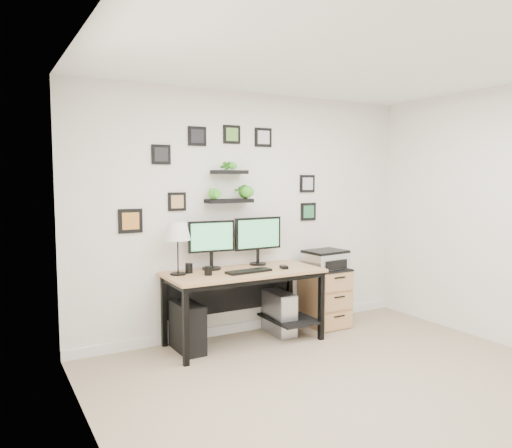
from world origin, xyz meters
TOP-DOWN VIEW (x-y plane):
  - room at (0.00, 1.98)m, footprint 4.00×4.00m
  - desk at (-0.24, 1.67)m, footprint 1.60×0.70m
  - monitor_left at (-0.53, 1.86)m, footprint 0.49×0.21m
  - monitor_right at (0.02, 1.86)m, footprint 0.56×0.18m
  - keyboard at (-0.27, 1.53)m, footprint 0.48×0.19m
  - mouse at (0.15, 1.54)m, footprint 0.10×0.12m
  - table_lamp at (-0.93, 1.77)m, footprint 0.25×0.25m
  - mug at (-0.68, 1.60)m, footprint 0.08×0.08m
  - pen_cup at (-0.80, 1.79)m, footprint 0.08×0.08m
  - pc_tower_black at (-0.87, 1.69)m, footprint 0.22×0.48m
  - pc_tower_grey at (0.20, 1.71)m, footprint 0.23×0.47m
  - file_cabinet at (0.82, 1.72)m, footprint 0.43×0.53m
  - printer at (0.81, 1.70)m, footprint 0.48×0.40m
  - wall_decor at (-0.29, 1.93)m, footprint 2.31×0.18m

SIDE VIEW (x-z plane):
  - room at x=0.00m, z-range -1.95..2.05m
  - pc_tower_grey at x=0.20m, z-range 0.00..0.46m
  - pc_tower_black at x=-0.87m, z-range 0.00..0.48m
  - file_cabinet at x=0.82m, z-range 0.00..0.67m
  - desk at x=-0.24m, z-range 0.25..1.00m
  - keyboard at x=-0.27m, z-range 0.75..0.77m
  - mouse at x=0.15m, z-range 0.75..0.78m
  - printer at x=0.81m, z-range 0.67..0.87m
  - mug at x=-0.68m, z-range 0.75..0.83m
  - pen_cup at x=-0.80m, z-range 0.75..0.85m
  - monitor_left at x=-0.53m, z-range 0.79..1.30m
  - monitor_right at x=0.02m, z-range 0.80..1.32m
  - table_lamp at x=-0.93m, z-range 0.91..1.42m
  - wall_decor at x=-0.29m, z-range 1.12..2.20m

